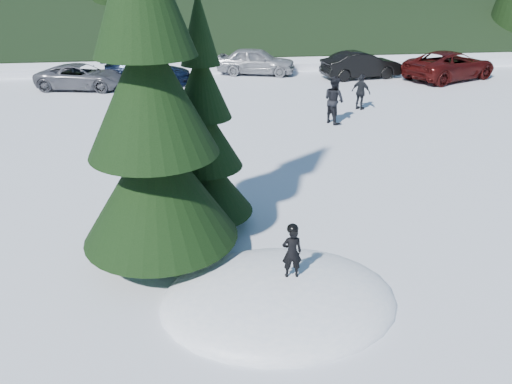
{
  "coord_description": "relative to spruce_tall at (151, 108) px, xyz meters",
  "views": [
    {
      "loc": [
        -1.46,
        -7.6,
        5.77
      ],
      "look_at": [
        -0.09,
        2.58,
        1.1
      ],
      "focal_mm": 35.0,
      "sensor_mm": 36.0,
      "label": 1
    }
  ],
  "objects": [
    {
      "name": "ground",
      "position": [
        2.2,
        -1.8,
        -3.32
      ],
      "size": [
        200.0,
        200.0,
        0.0
      ],
      "primitive_type": "plane",
      "color": "white",
      "rests_on": "ground"
    },
    {
      "name": "snow_mound",
      "position": [
        2.2,
        -1.8,
        -3.32
      ],
      "size": [
        4.48,
        3.52,
        0.96
      ],
      "primitive_type": "ellipsoid",
      "color": "white",
      "rests_on": "ground"
    },
    {
      "name": "spruce_tall",
      "position": [
        0.0,
        0.0,
        0.0
      ],
      "size": [
        3.2,
        3.2,
        8.6
      ],
      "color": "black",
      "rests_on": "ground"
    },
    {
      "name": "spruce_short",
      "position": [
        1.0,
        1.4,
        -1.22
      ],
      "size": [
        2.2,
        2.2,
        5.37
      ],
      "color": "black",
      "rests_on": "ground"
    },
    {
      "name": "child_skier",
      "position": [
        2.43,
        -1.72,
        -2.33
      ],
      "size": [
        0.38,
        0.25,
        1.02
      ],
      "primitive_type": "imported",
      "rotation": [
        0.0,
        0.0,
        3.12
      ],
      "color": "black",
      "rests_on": "snow_mound"
    },
    {
      "name": "adult_0",
      "position": [
        6.39,
        9.47,
        -2.39
      ],
      "size": [
        1.03,
        1.12,
        1.85
      ],
      "primitive_type": "imported",
      "rotation": [
        0.0,
        0.0,
        2.04
      ],
      "color": "black",
      "rests_on": "ground"
    },
    {
      "name": "adult_1",
      "position": [
        8.13,
        11.3,
        -2.55
      ],
      "size": [
        0.87,
        0.92,
        1.53
      ],
      "primitive_type": "imported",
      "rotation": [
        0.0,
        0.0,
        2.29
      ],
      "color": "black",
      "rests_on": "ground"
    },
    {
      "name": "car_2",
      "position": [
        -4.64,
        17.05,
        -2.69
      ],
      "size": [
        4.84,
        2.97,
        1.25
      ],
      "primitive_type": "imported",
      "rotation": [
        0.0,
        0.0,
        1.36
      ],
      "color": "#55565E",
      "rests_on": "ground"
    },
    {
      "name": "car_3",
      "position": [
        -1.37,
        17.97,
        -2.65
      ],
      "size": [
        4.91,
        2.86,
        1.34
      ],
      "primitive_type": "imported",
      "rotation": [
        0.0,
        0.0,
        1.35
      ],
      "color": "black",
      "rests_on": "ground"
    },
    {
      "name": "car_4",
      "position": [
        4.66,
        19.64,
        -2.56
      ],
      "size": [
        4.77,
        2.91,
        1.52
      ],
      "primitive_type": "imported",
      "rotation": [
        0.0,
        0.0,
        1.3
      ],
      "color": "gray",
      "rests_on": "ground"
    },
    {
      "name": "car_5",
      "position": [
        10.3,
        17.78,
        -2.59
      ],
      "size": [
        4.6,
        2.21,
        1.46
      ],
      "primitive_type": "imported",
      "rotation": [
        0.0,
        0.0,
        1.73
      ],
      "color": "black",
      "rests_on": "ground"
    },
    {
      "name": "car_6",
      "position": [
        15.08,
        16.85,
        -2.55
      ],
      "size": [
        6.08,
        4.57,
        1.54
      ],
      "primitive_type": "imported",
      "rotation": [
        0.0,
        0.0,
        1.99
      ],
      "color": "#3C0C0B",
      "rests_on": "ground"
    }
  ]
}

